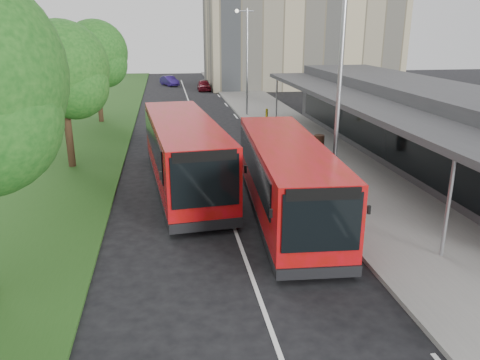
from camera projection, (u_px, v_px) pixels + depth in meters
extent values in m
plane|color=black|center=(236.00, 232.00, 16.26)|extent=(120.00, 120.00, 0.00)
cube|color=slate|center=(274.00, 119.00, 35.91)|extent=(5.00, 80.00, 0.15)
cube|color=#224B18|center=(100.00, 125.00, 33.98)|extent=(5.00, 80.00, 0.10)
cube|color=silver|center=(202.00, 137.00, 30.34)|extent=(0.12, 70.00, 0.01)
cube|color=silver|center=(347.00, 251.00, 14.87)|extent=(0.12, 2.00, 0.01)
cube|color=silver|center=(296.00, 189.00, 20.50)|extent=(0.12, 2.00, 0.01)
cube|color=silver|center=(267.00, 154.00, 26.14)|extent=(0.12, 2.00, 0.01)
cube|color=silver|center=(249.00, 132.00, 31.77)|extent=(0.12, 2.00, 0.01)
cube|color=silver|center=(236.00, 116.00, 37.40)|extent=(0.12, 2.00, 0.01)
cube|color=silver|center=(226.00, 105.00, 43.04)|extent=(0.12, 2.00, 0.01)
cube|color=silver|center=(219.00, 96.00, 48.67)|extent=(0.12, 2.00, 0.01)
cube|color=silver|center=(213.00, 89.00, 54.30)|extent=(0.12, 2.00, 0.01)
cube|color=silver|center=(208.00, 83.00, 59.94)|extent=(0.12, 2.00, 0.01)
cube|color=tan|center=(300.00, 8.00, 54.98)|extent=(22.00, 12.00, 18.00)
cube|color=#323235|center=(418.00, 122.00, 24.79)|extent=(5.00, 26.00, 4.00)
cube|color=black|center=(373.00, 131.00, 24.53)|extent=(0.06, 24.00, 2.20)
cube|color=#323235|center=(352.00, 99.00, 23.82)|extent=(2.80, 26.00, 0.25)
cylinder|color=#93969B|center=(448.00, 209.00, 13.81)|extent=(0.12, 0.12, 3.30)
cylinder|color=#93969B|center=(277.00, 100.00, 34.46)|extent=(0.12, 0.12, 3.30)
cylinder|color=#362515|center=(69.00, 134.00, 23.12)|extent=(0.36, 0.36, 3.52)
sphere|color=#124512|center=(61.00, 68.00, 22.13)|extent=(4.47, 4.47, 4.47)
sphere|color=#124512|center=(75.00, 86.00, 22.09)|extent=(3.20, 3.20, 3.20)
sphere|color=#124512|center=(54.00, 79.00, 22.70)|extent=(3.52, 3.52, 3.52)
cylinder|color=#362515|center=(99.00, 98.00, 34.37)|extent=(0.36, 0.36, 3.61)
sphere|color=#124512|center=(95.00, 52.00, 33.36)|extent=(4.59, 4.59, 4.59)
sphere|color=#124512|center=(104.00, 64.00, 33.32)|extent=(3.28, 3.28, 3.28)
sphere|color=#124512|center=(90.00, 60.00, 33.93)|extent=(3.61, 3.61, 3.61)
cylinder|color=#93969B|center=(338.00, 101.00, 17.47)|extent=(0.16, 0.16, 8.00)
cylinder|color=#93969B|center=(247.00, 63.00, 36.25)|extent=(0.16, 0.16, 8.00)
cylinder|color=#93969B|center=(245.00, 11.00, 35.04)|extent=(1.40, 0.10, 0.10)
sphere|color=silver|center=(237.00, 11.00, 34.95)|extent=(0.28, 0.28, 0.28)
cube|color=#B30916|center=(286.00, 175.00, 17.15)|extent=(3.00, 10.13, 2.52)
cube|color=black|center=(285.00, 207.00, 17.54)|extent=(3.02, 10.15, 0.29)
cube|color=black|center=(322.00, 223.00, 12.32)|extent=(2.14, 0.18, 1.67)
cube|color=black|center=(266.00, 135.00, 21.78)|extent=(2.09, 0.18, 1.24)
cube|color=black|center=(252.00, 162.00, 17.18)|extent=(0.59, 8.56, 1.14)
cube|color=black|center=(317.00, 161.00, 17.39)|extent=(0.59, 8.56, 1.14)
cube|color=black|center=(319.00, 273.00, 12.77)|extent=(2.38, 0.23, 0.33)
cube|color=black|center=(324.00, 194.00, 12.06)|extent=(2.00, 0.17, 0.33)
cube|color=black|center=(271.00, 213.00, 12.33)|extent=(0.08, 0.08, 0.24)
cube|color=black|center=(369.00, 210.00, 12.57)|extent=(0.08, 0.08, 0.24)
cylinder|color=black|center=(273.00, 244.00, 14.36)|extent=(0.34, 0.87, 0.86)
cylinder|color=black|center=(336.00, 241.00, 14.54)|extent=(0.34, 0.87, 0.86)
cylinder|color=black|center=(249.00, 179.00, 20.49)|extent=(0.34, 0.87, 0.86)
cylinder|color=black|center=(294.00, 178.00, 20.67)|extent=(0.34, 0.87, 0.86)
cube|color=#B30916|center=(184.00, 150.00, 20.26)|extent=(3.49, 10.80, 2.68)
cube|color=black|center=(185.00, 179.00, 20.66)|extent=(3.51, 10.82, 0.30)
cube|color=black|center=(205.00, 182.00, 15.27)|extent=(2.27, 0.26, 1.77)
cube|color=black|center=(170.00, 119.00, 25.03)|extent=(2.22, 0.25, 1.31)
cube|color=black|center=(153.00, 140.00, 20.09)|extent=(0.88, 9.06, 1.21)
cube|color=black|center=(211.00, 136.00, 20.69)|extent=(0.88, 9.06, 1.21)
cube|color=black|center=(207.00, 226.00, 15.74)|extent=(2.52, 0.31, 0.35)
cube|color=black|center=(205.00, 156.00, 14.99)|extent=(2.12, 0.23, 0.35)
cube|color=black|center=(161.00, 176.00, 15.06)|extent=(0.09, 0.09, 0.25)
cube|color=black|center=(245.00, 169.00, 15.72)|extent=(0.09, 0.09, 0.25)
cylinder|color=black|center=(169.00, 207.00, 17.23)|extent=(0.39, 0.93, 0.91)
cylinder|color=black|center=(225.00, 202.00, 17.73)|extent=(0.39, 0.93, 0.91)
cylinder|color=black|center=(154.00, 159.00, 23.56)|extent=(0.39, 0.93, 0.91)
cylinder|color=black|center=(196.00, 156.00, 24.06)|extent=(0.39, 0.93, 0.91)
cylinder|color=#331F14|center=(319.00, 144.00, 25.65)|extent=(0.73, 0.73, 1.03)
cylinder|color=#FFEC0D|center=(267.00, 116.00, 33.62)|extent=(0.21, 0.21, 1.08)
imported|color=#5F0D19|center=(204.00, 85.00, 52.58)|extent=(1.49, 3.56, 1.20)
imported|color=navy|center=(169.00, 81.00, 57.10)|extent=(2.45, 3.67, 1.14)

